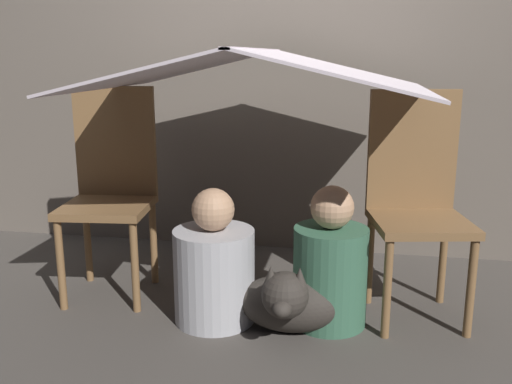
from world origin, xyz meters
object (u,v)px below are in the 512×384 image
at_px(person_second, 330,268).
at_px(person_front, 214,269).
at_px(dog, 289,301).
at_px(chair_left, 111,184).
at_px(chair_right, 416,197).

bearing_deg(person_second, person_front, -173.12).
bearing_deg(person_front, dog, -12.93).
relative_size(chair_left, chair_right, 1.00).
height_order(person_front, person_second, person_second).
xyz_separation_m(chair_left, person_front, (0.58, -0.26, -0.30)).
xyz_separation_m(chair_left, dog, (0.93, -0.33, -0.40)).
bearing_deg(chair_right, person_second, -163.20).
bearing_deg(chair_right, chair_left, 168.80).
bearing_deg(chair_right, person_front, -174.88).
xyz_separation_m(person_second, dog, (-0.16, -0.14, -0.11)).
height_order(chair_left, dog, chair_left).
distance_m(chair_right, person_second, 0.50).
distance_m(chair_right, dog, 0.74).
height_order(chair_right, person_front, chair_right).
height_order(person_second, dog, person_second).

